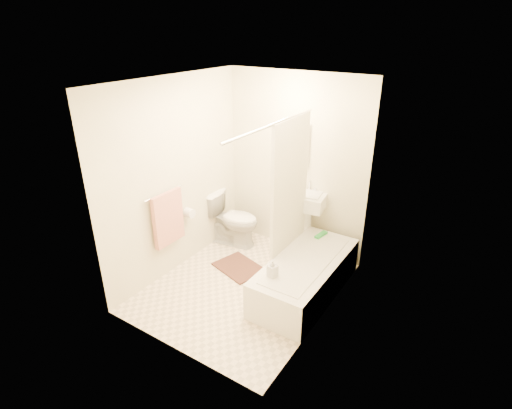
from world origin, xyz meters
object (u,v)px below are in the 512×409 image
Objects in this scene: sink at (305,222)px; toilet at (233,219)px; bathtub at (306,277)px; bath_mat at (239,267)px; soap_bottle at (272,269)px.

toilet is at bearing -173.90° from sink.
bathtub is at bearing -118.18° from toilet.
soap_bottle is at bearing -31.61° from bath_mat.
bath_mat is (-0.95, -0.00, -0.21)m from bathtub.
sink is at bearing 100.95° from soap_bottle.
toilet is 1.04m from sink.
soap_bottle is (-0.17, -0.49, 0.32)m from bathtub.
sink is at bearing -84.04° from toilet.
bath_mat is at bearing 148.39° from soap_bottle.
sink is at bearing 54.52° from bath_mat.
soap_bottle is at bearing -87.53° from sink.
toilet is at bearing 141.48° from soap_bottle.
toilet is 0.77× the size of sink.
toilet is 1.60m from soap_bottle.
sink reaches higher than toilet.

